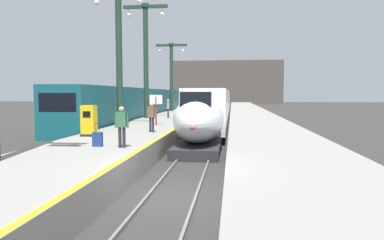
% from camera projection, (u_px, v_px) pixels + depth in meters
% --- Properties ---
extents(ground_plane, '(260.00, 260.00, 0.00)m').
position_uv_depth(ground_plane, '(173.00, 197.00, 10.80)').
color(ground_plane, '#33302D').
extents(platform_left, '(4.80, 110.00, 1.05)m').
position_uv_depth(platform_left, '(175.00, 120.00, 35.74)').
color(platform_left, gray).
rests_on(platform_left, ground).
extents(platform_right, '(4.80, 110.00, 1.05)m').
position_uv_depth(platform_right, '(254.00, 121.00, 34.80)').
color(platform_right, gray).
rests_on(platform_right, ground).
extents(platform_left_safety_stripe, '(0.20, 107.80, 0.01)m').
position_uv_depth(platform_left_safety_stripe, '(197.00, 115.00, 35.44)').
color(platform_left_safety_stripe, yellow).
rests_on(platform_left_safety_stripe, platform_left).
extents(rail_main_left, '(0.08, 110.00, 0.12)m').
position_uv_depth(rail_main_left, '(209.00, 123.00, 38.12)').
color(rail_main_left, slate).
rests_on(rail_main_left, ground).
extents(rail_main_right, '(0.08, 110.00, 0.12)m').
position_uv_depth(rail_main_right, '(222.00, 123.00, 37.94)').
color(rail_main_right, slate).
rests_on(rail_main_right, ground).
extents(rail_secondary_left, '(0.08, 110.00, 0.12)m').
position_uv_depth(rail_secondary_left, '(138.00, 122.00, 39.06)').
color(rail_secondary_left, slate).
rests_on(rail_secondary_left, ground).
extents(rail_secondary_right, '(0.08, 110.00, 0.12)m').
position_uv_depth(rail_secondary_right, '(150.00, 122.00, 38.88)').
color(rail_secondary_right, slate).
rests_on(rail_secondary_right, ground).
extents(highspeed_train_main, '(2.92, 37.97, 3.60)m').
position_uv_depth(highspeed_train_main, '(214.00, 107.00, 34.28)').
color(highspeed_train_main, silver).
rests_on(highspeed_train_main, ground).
extents(regional_train_adjacent, '(2.85, 36.60, 3.80)m').
position_uv_depth(regional_train_adjacent, '(141.00, 104.00, 37.60)').
color(regional_train_adjacent, '#145660').
rests_on(regional_train_adjacent, ground).
extents(station_column_mid, '(4.00, 0.68, 9.36)m').
position_uv_depth(station_column_mid, '(119.00, 44.00, 23.45)').
color(station_column_mid, '#1E3828').
rests_on(station_column_mid, platform_left).
extents(station_column_far, '(4.00, 0.68, 10.17)m').
position_uv_depth(station_column_far, '(146.00, 51.00, 30.75)').
color(station_column_far, '#1E3828').
rests_on(station_column_far, platform_left).
extents(station_column_distant, '(4.00, 0.68, 8.61)m').
position_uv_depth(station_column_distant, '(171.00, 70.00, 43.76)').
color(station_column_distant, '#1E3828').
rests_on(station_column_distant, platform_left).
extents(passenger_near_edge, '(0.57, 0.24, 1.69)m').
position_uv_depth(passenger_near_edge, '(122.00, 124.00, 13.94)').
color(passenger_near_edge, '#23232D').
rests_on(passenger_near_edge, platform_left).
extents(passenger_mid_platform, '(0.28, 0.56, 1.69)m').
position_uv_depth(passenger_mid_platform, '(168.00, 107.00, 31.27)').
color(passenger_mid_platform, '#23232D').
rests_on(passenger_mid_platform, platform_left).
extents(passenger_far_waiting, '(0.56, 0.30, 1.69)m').
position_uv_depth(passenger_far_waiting, '(152.00, 115.00, 19.61)').
color(passenger_far_waiting, '#23232D').
rests_on(passenger_far_waiting, platform_left).
extents(rolling_suitcase, '(0.40, 0.22, 0.98)m').
position_uv_depth(rolling_suitcase, '(98.00, 139.00, 14.30)').
color(rolling_suitcase, navy).
rests_on(rolling_suitcase, platform_left).
extents(ticket_machine_yellow, '(0.76, 0.62, 1.60)m').
position_uv_depth(ticket_machine_yellow, '(89.00, 122.00, 17.82)').
color(ticket_machine_yellow, yellow).
rests_on(ticket_machine_yellow, platform_left).
extents(departure_info_board, '(0.90, 0.10, 2.12)m').
position_uv_depth(departure_info_board, '(156.00, 104.00, 24.02)').
color(departure_info_board, maroon).
rests_on(departure_info_board, platform_left).
extents(terminus_back_wall, '(36.00, 2.00, 14.00)m').
position_uv_depth(terminus_back_wall, '(227.00, 82.00, 111.28)').
color(terminus_back_wall, '#4C4742').
rests_on(terminus_back_wall, ground).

